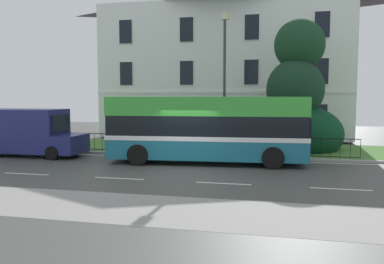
# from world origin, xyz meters

# --- Properties ---
(ground_plane) EXTENTS (60.00, 56.00, 0.18)m
(ground_plane) POSITION_xyz_m (0.00, 1.18, -0.01)
(ground_plane) COLOR #454642
(georgian_townhouse) EXTENTS (18.25, 8.20, 11.14)m
(georgian_townhouse) POSITION_xyz_m (-0.35, 15.68, 5.72)
(georgian_townhouse) COLOR white
(georgian_townhouse) RESTS_ON ground_plane
(iron_verge_railing) EXTENTS (16.06, 0.04, 0.97)m
(iron_verge_railing) POSITION_xyz_m (-0.35, 4.40, 0.62)
(iron_verge_railing) COLOR black
(iron_verge_railing) RESTS_ON ground_plane
(evergreen_tree) EXTENTS (4.89, 4.89, 8.11)m
(evergreen_tree) POSITION_xyz_m (4.86, 7.67, 2.45)
(evergreen_tree) COLOR #423328
(evergreen_tree) RESTS_ON ground_plane
(single_decker_bus) EXTENTS (9.26, 3.12, 3.09)m
(single_decker_bus) POSITION_xyz_m (0.60, 2.46, 1.63)
(single_decker_bus) COLOR #1B687F
(single_decker_bus) RESTS_ON ground_plane
(white_panel_van) EXTENTS (5.61, 2.19, 2.44)m
(white_panel_van) POSITION_xyz_m (-9.03, 2.60, 1.26)
(white_panel_van) COLOR navy
(white_panel_van) RESTS_ON ground_plane
(street_lamp_post) EXTENTS (0.36, 0.24, 7.26)m
(street_lamp_post) POSITION_xyz_m (1.03, 5.00, 4.25)
(street_lamp_post) COLOR #333338
(street_lamp_post) RESTS_ON ground_plane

